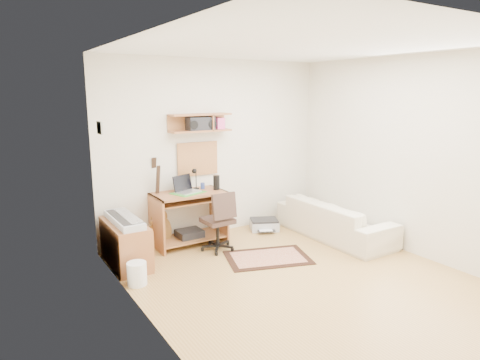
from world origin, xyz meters
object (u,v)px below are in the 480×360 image
task_chair (218,220)px  cabinet (125,244)px  printer (264,224)px  sofa (335,213)px  desk (189,218)px

task_chair → cabinet: 1.24m
task_chair → printer: size_ratio=1.97×
task_chair → sofa: size_ratio=0.45×
sofa → cabinet: bearing=78.3°
task_chair → sofa: task_chair is taller
task_chair → printer: 1.16m
desk → printer: bearing=-2.4°
desk → printer: 1.30m
cabinet → printer: size_ratio=2.11×
printer → sofa: size_ratio=0.23×
task_chair → sofa: (1.74, -0.45, -0.05)m
cabinet → printer: cabinet is taller
printer → cabinet: bearing=-149.6°
cabinet → sofa: bearing=-11.7°
cabinet → printer: (2.27, 0.22, -0.19)m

